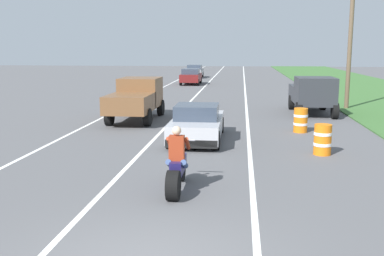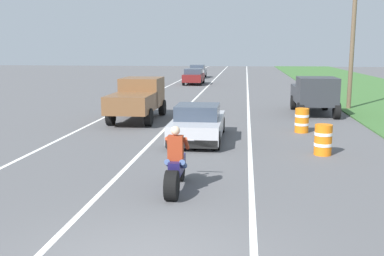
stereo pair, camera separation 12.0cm
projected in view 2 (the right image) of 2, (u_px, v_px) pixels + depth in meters
name	position (u px, v px, depth m)	size (l,w,h in m)	color
lane_stripe_left_solid	(128.00, 105.00, 27.20)	(0.14, 120.00, 0.01)	white
lane_stripe_right_solid	(248.00, 107.00, 26.37)	(0.14, 120.00, 0.01)	white
lane_stripe_centre_dashed	(187.00, 106.00, 26.78)	(0.14, 120.00, 0.01)	white
motorcycle_with_rider	(176.00, 168.00, 10.79)	(0.70, 2.21, 1.62)	black
sports_car_silver	(198.00, 124.00, 16.88)	(1.84, 4.30, 1.37)	#B7B7BC
pickup_truck_left_lane_brown	(138.00, 97.00, 21.53)	(2.02, 4.80, 1.98)	brown
pickup_truck_right_shoulder_dark_grey	(314.00, 93.00, 23.62)	(2.02, 4.80, 1.98)	#2D3035
utility_pole_roadside	(352.00, 46.00, 24.99)	(0.24, 0.24, 7.07)	brown
construction_barrel_nearest	(323.00, 140.00, 14.58)	(0.58, 0.58, 1.00)	orange
construction_barrel_mid	(302.00, 120.00, 18.49)	(0.58, 0.58, 1.00)	orange
distant_car_far_ahead	(194.00, 76.00, 42.80)	(1.80, 4.00, 1.50)	maroon
distant_car_further_ahead	(198.00, 71.00, 52.63)	(1.80, 4.00, 1.50)	#99999E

